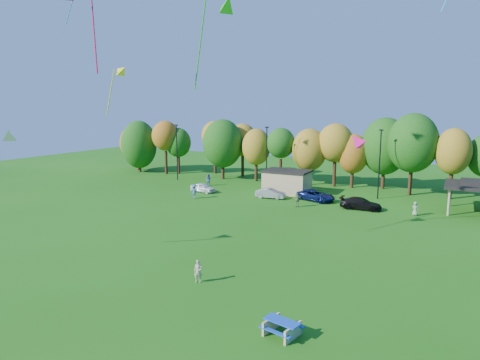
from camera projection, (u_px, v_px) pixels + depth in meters
The scene contains 18 objects.
ground at pixel (203, 341), 22.11m from camera, with size 160.00×160.00×0.00m, color #19600F.
tree_line at pixel (365, 149), 61.46m from camera, with size 93.57×10.55×11.15m.
lamp_posts at pixel (380, 162), 55.43m from camera, with size 64.50×0.25×9.09m.
utility_building at pixel (287, 182), 59.64m from camera, with size 6.30×4.30×3.25m.
picnic_table at pixel (282, 327), 22.65m from camera, with size 2.21×1.96×0.83m.
kite_flyer at pixel (198, 271), 29.39m from camera, with size 0.58×0.38×1.60m, color tan.
car_a at pixel (203, 188), 60.40m from camera, with size 1.51×3.75×1.28m, color white.
car_b at pixel (270, 193), 56.45m from camera, with size 1.37×3.94×1.30m, color #99999E.
car_c at pixel (316, 195), 54.91m from camera, with size 2.33×5.06×1.41m, color #0D174F.
car_d at pixel (361, 204), 50.35m from camera, with size 1.95×4.80×1.39m, color black.
far_person_0 at pixel (208, 180), 65.45m from camera, with size 0.88×0.68×1.80m, color #4F5CAE.
far_person_2 at pixel (194, 192), 56.22m from camera, with size 1.20×0.69×1.85m, color teal.
far_person_3 at pixel (415, 209), 47.43m from camera, with size 0.78×0.51×1.59m, color #789E6C.
far_person_5 at pixel (297, 200), 51.42m from camera, with size 1.05×0.44×1.79m, color #6D8953.
kite_4 at pixel (357, 141), 22.34m from camera, with size 1.18×0.98×1.05m.
kite_6 at pixel (9, 134), 31.57m from camera, with size 2.13×1.81×3.53m.
kite_11 at pixel (122, 71), 44.29m from camera, with size 3.24×1.49×5.41m.
kite_14 at pixel (226, 5), 32.73m from camera, with size 3.98×3.01×7.39m.
Camera 1 is at (11.03, -17.23, 12.02)m, focal length 32.00 mm.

